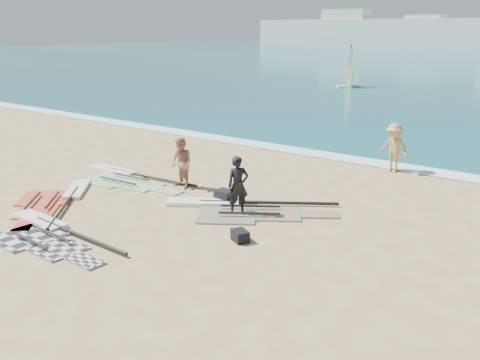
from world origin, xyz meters
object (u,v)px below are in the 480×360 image
Objects in this scene: rig_orange at (236,208)px; gear_bag_far at (240,236)px; beachgoer_left at (181,163)px; beachgoer_mid at (394,148)px; rig_green at (124,177)px; rig_grey at (45,233)px; rig_red at (58,199)px; person_wetsuit at (238,185)px; gear_bag_near at (225,196)px.

gear_bag_far reaches higher than rig_orange.
beachgoer_mid is (5.22, 6.83, 0.06)m from beachgoer_left.
rig_green is 10.77m from beachgoer_mid.
beachgoer_mid is (5.16, 12.51, 0.94)m from rig_grey.
person_wetsuit reaches higher than rig_red.
rig_red is (0.32, -3.17, -0.00)m from rig_green.
beachgoer_left reaches higher than rig_orange.
rig_orange is at bearing 75.98° from rig_red.
rig_green is 8.83× the size of gear_bag_near.
rig_orange reaches higher than rig_grey.
gear_bag_far is at bearing -44.16° from gear_bag_near.
rig_grey is at bearing -66.26° from rig_green.
gear_bag_far is at bearing -16.88° from beachgoer_left.
rig_orange is 10.49× the size of gear_bag_far.
beachgoer_mid is (2.98, 7.13, 0.79)m from gear_bag_near.
rig_red is 2.55× the size of person_wetsuit.
gear_bag_near is at bearing 83.68° from rig_red.
gear_bag_far is 0.28× the size of person_wetsuit.
rig_orange is (2.98, 4.96, 0.00)m from rig_grey.
beachgoer_left reaches higher than person_wetsuit.
rig_orange is 6.12m from rig_red.
rig_grey is 5.92m from rig_green.
rig_orange is 2.96× the size of person_wetsuit.
rig_orange is at bearing 130.22° from gear_bag_far.
gear_bag_near reaches higher than rig_orange.
gear_bag_far is (2.51, -2.44, -0.04)m from gear_bag_near.
gear_bag_near is 1.48m from person_wetsuit.
beachgoer_left is at bearing 5.40° from rig_green.
rig_orange is at bearing -99.51° from beachgoer_mid.
rig_red is at bearing -173.02° from gear_bag_far.
person_wetsuit is at bearing -31.93° from gear_bag_near.
beachgoer_left is (-2.23, 0.29, 0.73)m from gear_bag_near.
gear_bag_far is (7.10, 0.87, 0.11)m from rig_red.
rig_green is at bearing -130.83° from beachgoer_mid.
beachgoer_mid reaches higher than person_wetsuit.
rig_red is 12.93m from beachgoer_mid.
gear_bag_near is (2.17, 5.39, 0.15)m from rig_grey.
beachgoer_mid reaches higher than rig_red.
beachgoer_left reaches higher than gear_bag_far.
rig_red is at bearing 141.34° from rig_grey.
rig_orange is 7.92m from beachgoer_mid.
rig_grey is 3.18m from rig_red.
rig_orange is 0.95m from person_wetsuit.
rig_grey is 2.61× the size of beachgoer_mid.
rig_green is at bearing 143.23° from rig_orange.
beachgoer_left is at bearing 104.72° from rig_red.
beachgoer_left is at bearing 172.49° from gear_bag_near.
beachgoer_mid is at bearing 40.07° from rig_orange.
gear_bag_near reaches higher than rig_grey.
gear_bag_near is at bearing 118.35° from rig_orange.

